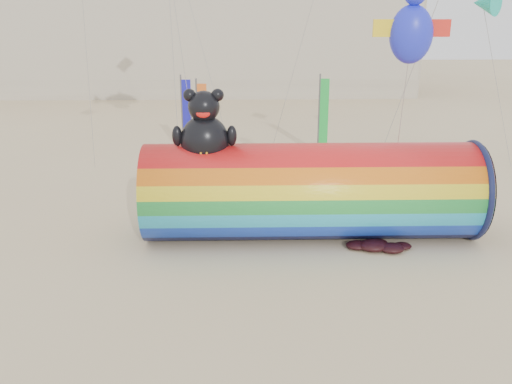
{
  "coord_description": "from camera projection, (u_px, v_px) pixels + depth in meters",
  "views": [
    {
      "loc": [
        -0.01,
        -19.41,
        9.38
      ],
      "look_at": [
        0.5,
        1.5,
        2.4
      ],
      "focal_mm": 40.0,
      "sensor_mm": 36.0,
      "label": 1
    }
  ],
  "objects": [
    {
      "name": "kite_handler",
      "position": [
        345.0,
        216.0,
        23.9
      ],
      "size": [
        0.75,
        0.71,
        1.72
      ],
      "primitive_type": "imported",
      "rotation": [
        0.0,
        0.0,
        3.82
      ],
      "color": "slate",
      "rests_on": "ground"
    },
    {
      "name": "ground",
      "position": [
        244.0,
        265.0,
        21.37
      ],
      "size": [
        160.0,
        160.0,
        0.0
      ],
      "primitive_type": "plane",
      "color": "#CCB58C",
      "rests_on": "ground"
    },
    {
      "name": "fabric_bundle",
      "position": [
        378.0,
        246.0,
        22.66
      ],
      "size": [
        2.62,
        1.35,
        0.41
      ],
      "color": "black",
      "rests_on": "ground"
    },
    {
      "name": "festival_banners",
      "position": [
        238.0,
        118.0,
        35.01
      ],
      "size": [
        9.21,
        2.22,
        5.2
      ],
      "color": "#59595E",
      "rests_on": "ground"
    },
    {
      "name": "windsock_assembly",
      "position": [
        311.0,
        189.0,
        23.42
      ],
      "size": [
        13.67,
        4.16,
        6.3
      ],
      "color": "red",
      "rests_on": "ground"
    }
  ]
}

